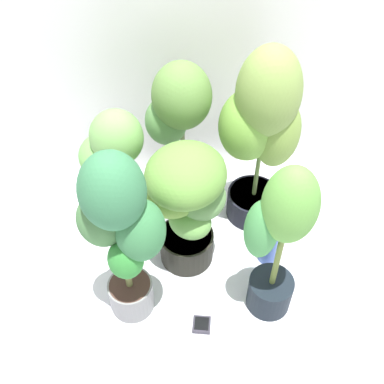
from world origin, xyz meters
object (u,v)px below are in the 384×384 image
at_px(potted_plant_back_left, 118,170).
at_px(nutrient_bottle, 269,244).
at_px(hygrometer_box, 202,325).
at_px(potted_plant_front_right, 278,237).
at_px(potted_plant_center, 185,199).
at_px(potted_plant_back_center, 179,126).
at_px(potted_plant_front_left, 121,229).
at_px(potted_plant_back_right, 261,128).

relative_size(potted_plant_back_left, nutrient_bottle, 2.93).
distance_m(hygrometer_box, nutrient_bottle, 0.51).
relative_size(potted_plant_front_right, nutrient_bottle, 3.39).
height_order(potted_plant_center, potted_plant_back_center, potted_plant_back_center).
bearing_deg(potted_plant_back_center, potted_plant_back_left, -152.66).
height_order(potted_plant_front_right, nutrient_bottle, potted_plant_front_right).
height_order(potted_plant_back_center, nutrient_bottle, potted_plant_back_center).
distance_m(potted_plant_front_right, potted_plant_front_left, 0.61).
bearing_deg(potted_plant_front_right, potted_plant_center, 138.05).
bearing_deg(potted_plant_center, potted_plant_back_left, 142.05).
height_order(potted_plant_back_left, potted_plant_back_center, potted_plant_back_center).
height_order(potted_plant_front_left, potted_plant_back_right, potted_plant_back_right).
bearing_deg(nutrient_bottle, hygrometer_box, -138.22).
height_order(potted_plant_back_left, hygrometer_box, potted_plant_back_left).
xyz_separation_m(potted_plant_center, hygrometer_box, (0.03, -0.39, -0.42)).
distance_m(potted_plant_back_right, hygrometer_box, 0.94).
relative_size(potted_plant_back_right, hygrometer_box, 10.77).
bearing_deg(hygrometer_box, potted_plant_back_center, -166.98).
bearing_deg(potted_plant_back_left, potted_plant_back_center, 27.34).
xyz_separation_m(potted_plant_center, potted_plant_front_left, (-0.27, -0.25, 0.14)).
bearing_deg(potted_plant_front_left, nutrient_bottle, 16.00).
bearing_deg(potted_plant_front_left, potted_plant_back_left, 93.91).
bearing_deg(potted_plant_front_left, potted_plant_center, 43.17).
bearing_deg(potted_plant_back_right, potted_plant_front_right, -94.35).
distance_m(potted_plant_back_left, potted_plant_center, 0.38).
distance_m(potted_plant_center, potted_plant_back_center, 0.41).
xyz_separation_m(potted_plant_front_right, hygrometer_box, (-0.31, -0.09, -0.49)).
xyz_separation_m(potted_plant_front_left, hygrometer_box, (0.30, -0.14, -0.56)).
xyz_separation_m(potted_plant_center, potted_plant_back_center, (0.01, 0.40, 0.09)).
bearing_deg(nutrient_bottle, potted_plant_front_right, -105.49).
distance_m(potted_plant_front_left, nutrient_bottle, 0.83).
height_order(potted_plant_back_left, nutrient_bottle, potted_plant_back_left).
distance_m(potted_plant_front_right, potted_plant_back_center, 0.77).
xyz_separation_m(potted_plant_back_center, potted_plant_front_left, (-0.28, -0.65, 0.05)).
bearing_deg(hygrometer_box, potted_plant_front_left, -103.91).
bearing_deg(potted_plant_front_left, potted_plant_back_right, 38.00).
distance_m(potted_plant_back_left, potted_plant_back_right, 0.71).
bearing_deg(potted_plant_front_right, potted_plant_back_center, 115.23).
bearing_deg(potted_plant_back_left, potted_plant_front_left, -86.09).
bearing_deg(potted_plant_back_right, potted_plant_center, -146.16).
relative_size(potted_plant_front_right, potted_plant_back_center, 1.00).
relative_size(potted_plant_back_left, potted_plant_front_left, 0.80).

